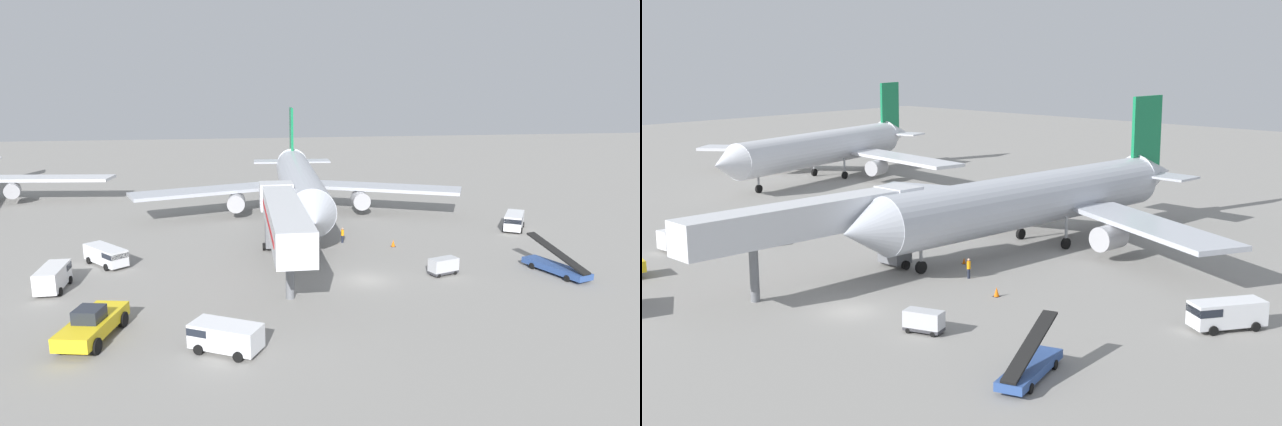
{
  "view_description": "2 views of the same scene",
  "coord_description": "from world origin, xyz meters",
  "views": [
    {
      "loc": [
        -12.0,
        -46.19,
        16.71
      ],
      "look_at": [
        -1.32,
        17.6,
        2.34
      ],
      "focal_mm": 31.45,
      "sensor_mm": 36.0,
      "label": 1
    },
    {
      "loc": [
        46.58,
        -38.62,
        19.31
      ],
      "look_at": [
        -5.1,
        17.67,
        4.11
      ],
      "focal_mm": 47.83,
      "sensor_mm": 36.0,
      "label": 2
    }
  ],
  "objects": [
    {
      "name": "safety_cone_bravo",
      "position": [
        -3.17,
        15.85,
        0.28
      ],
      "size": [
        0.37,
        0.37,
        0.57
      ],
      "color": "black",
      "rests_on": "ground"
    },
    {
      "name": "ground_crew_worker_foreground",
      "position": [
        0.36,
        12.56,
        0.91
      ],
      "size": [
        0.46,
        0.46,
        1.73
      ],
      "color": "#1E2333",
      "rests_on": "ground"
    },
    {
      "name": "baggage_cart_rear_right",
      "position": [
        7.28,
        0.34,
        0.86
      ],
      "size": [
        2.93,
        2.01,
        1.57
      ],
      "color": "#38383D",
      "rests_on": "ground"
    },
    {
      "name": "service_van_far_center",
      "position": [
        -26.88,
        2.12,
        1.16
      ],
      "size": [
        2.16,
        4.74,
        2.03
      ],
      "color": "white",
      "rests_on": "ground"
    },
    {
      "name": "safety_cone_alpha",
      "position": [
        5.47,
        10.13,
        0.37
      ],
      "size": [
        0.5,
        0.5,
        0.75
      ],
      "color": "black",
      "rests_on": "ground"
    },
    {
      "name": "ground_plane",
      "position": [
        0.0,
        0.0,
        0.0
      ],
      "size": [
        300.0,
        300.0,
        0.0
      ],
      "primitive_type": "plane",
      "color": "gray"
    },
    {
      "name": "jet_bridge",
      "position": [
        -7.16,
        3.05,
        5.38
      ],
      "size": [
        3.68,
        22.45,
        7.13
      ],
      "color": "silver",
      "rests_on": "ground"
    },
    {
      "name": "airplane_background",
      "position": [
        -51.51,
        38.95,
        4.49
      ],
      "size": [
        44.8,
        43.86,
        13.22
      ],
      "color": "silver",
      "rests_on": "ground"
    },
    {
      "name": "service_van_rear_left",
      "position": [
        -23.76,
        8.32,
        1.07
      ],
      "size": [
        4.82,
        5.32,
        1.84
      ],
      "color": "white",
      "rests_on": "ground"
    },
    {
      "name": "airplane_at_gate",
      "position": [
        -2.71,
        26.1,
        4.62
      ],
      "size": [
        44.28,
        46.11,
        13.77
      ],
      "color": "#B7BCC6",
      "rests_on": "ground"
    },
    {
      "name": "service_van_mid_center",
      "position": [
        22.03,
        14.88,
        1.15
      ],
      "size": [
        4.48,
        5.46,
        2.0
      ],
      "color": "white",
      "rests_on": "ground"
    },
    {
      "name": "belt_loader_truck",
      "position": [
        17.61,
        -1.17,
        0.77
      ],
      "size": [
        3.57,
        6.92,
        3.2
      ],
      "color": "#2D4C8E",
      "rests_on": "ground"
    }
  ]
}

